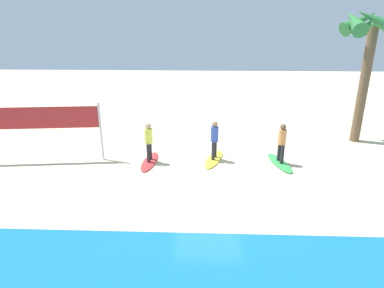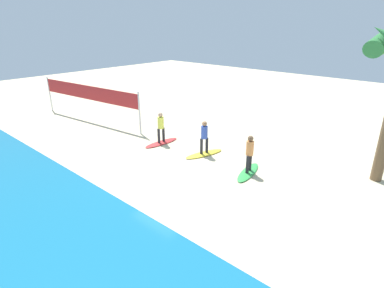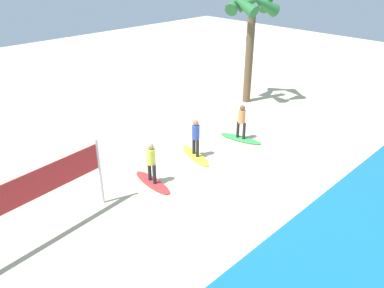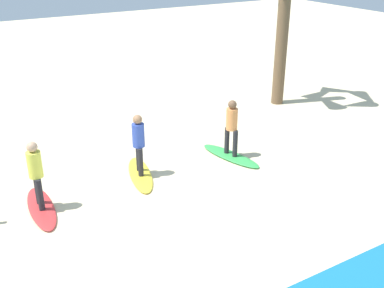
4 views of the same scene
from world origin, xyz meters
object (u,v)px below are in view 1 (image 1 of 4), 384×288
surfer_yellow (214,137)px  surfer_red (149,139)px  surfboard_yellow (214,159)px  palm_tree (373,34)px  surfboard_red (150,161)px  surfer_green (282,140)px  surfboard_green (280,163)px

surfer_yellow → surfer_red: bearing=7.4°
surfer_yellow → surfer_red: size_ratio=1.00×
surfboard_yellow → surfer_red: surfer_red is taller
palm_tree → surfboard_red: bearing=17.8°
surfboard_yellow → palm_tree: palm_tree is taller
surfer_green → surfboard_yellow: 2.92m
surfboard_red → surfer_yellow: bearing=101.6°
surfer_green → surfboard_yellow: bearing=-5.9°
palm_tree → surfer_red: bearing=17.8°
surfer_yellow → surfboard_red: size_ratio=0.78×
surfer_yellow → surfer_red: 2.72m
surfer_green → surfer_yellow: bearing=-5.9°
surfboard_yellow → surfer_yellow: 0.99m
palm_tree → surfboard_green: bearing=35.4°
surfboard_yellow → palm_tree: size_ratio=0.33×
surfboard_green → surfer_red: (5.43, 0.07, 0.99)m
surfer_green → palm_tree: 6.61m
surfer_red → surfboard_green: bearing=-179.3°
surfer_yellow → palm_tree: 8.54m
surfboard_yellow → surfer_red: 2.90m
surfer_green → surfboard_red: 5.52m
surfer_green → surfer_red: 5.43m
surfer_yellow → surfboard_red: (2.70, 0.35, -0.99)m
surfboard_yellow → surfer_yellow: surfer_yellow is taller
surfer_green → surfboard_red: size_ratio=0.78×
surfer_yellow → surfboard_red: surfer_yellow is taller
surfer_green → palm_tree: palm_tree is taller
surfboard_green → surfboard_yellow: same height
surfer_yellow → surfboard_yellow: bearing=180.0°
surfer_green → surfboard_green: bearing=0.0°
surfboard_yellow → surfer_yellow: (0.00, 0.00, 0.99)m
surfboard_red → palm_tree: bearing=112.0°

